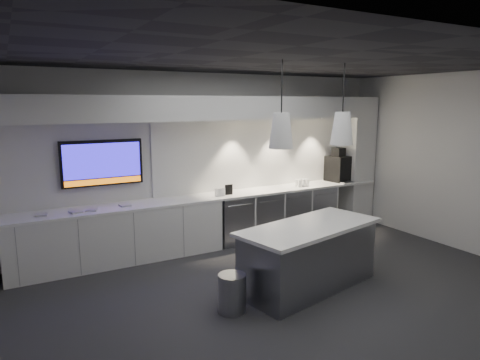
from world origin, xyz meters
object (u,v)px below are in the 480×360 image
wall_tv (102,163)px  island (309,256)px  bin (232,293)px  coffee_machine (338,168)px

wall_tv → island: bearing=-48.7°
island → bin: size_ratio=4.69×
wall_tv → coffee_machine: (4.62, -0.25, -0.38)m
wall_tv → island: size_ratio=0.57×
island → bin: 1.27m
coffee_machine → bin: bearing=-156.4°
wall_tv → bin: bearing=-70.4°
island → coffee_machine: 3.39m
coffee_machine → wall_tv: bearing=168.0°
bin → wall_tv: bearing=109.6°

